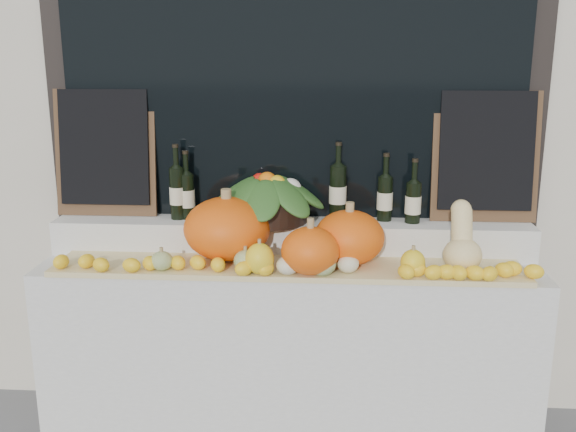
{
  "coord_description": "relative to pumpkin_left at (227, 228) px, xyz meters",
  "views": [
    {
      "loc": [
        0.18,
        -1.32,
        1.84
      ],
      "look_at": [
        0.0,
        1.45,
        1.12
      ],
      "focal_mm": 40.0,
      "sensor_mm": 36.0,
      "label": 1
    }
  ],
  "objects": [
    {
      "name": "display_sill",
      "position": [
        0.28,
        0.05,
        -0.61
      ],
      "size": [
        2.3,
        0.55,
        0.88
      ],
      "primitive_type": "cube",
      "color": "silver",
      "rests_on": "ground"
    },
    {
      "name": "rear_tier",
      "position": [
        0.28,
        0.2,
        -0.09
      ],
      "size": [
        2.3,
        0.25,
        0.16
      ],
      "primitive_type": "cube",
      "color": "silver",
      "rests_on": "display_sill"
    },
    {
      "name": "straw_bedding",
      "position": [
        0.28,
        -0.08,
        -0.16
      ],
      "size": [
        2.1,
        0.32,
        0.02
      ],
      "primitive_type": "cube",
      "color": "tan",
      "rests_on": "display_sill"
    },
    {
      "name": "pumpkin_left",
      "position": [
        0.0,
        0.0,
        0.0
      ],
      "size": [
        0.42,
        0.42,
        0.29
      ],
      "primitive_type": "ellipsoid",
      "rotation": [
        0.0,
        0.0,
        -0.05
      ],
      "color": "#FC5F0D",
      "rests_on": "straw_bedding"
    },
    {
      "name": "pumpkin_right",
      "position": [
        0.56,
        -0.03,
        -0.02
      ],
      "size": [
        0.38,
        0.38,
        0.24
      ],
      "primitive_type": "ellipsoid",
      "rotation": [
        0.0,
        0.0,
        0.25
      ],
      "color": "#FC5F0D",
      "rests_on": "straw_bedding"
    },
    {
      "name": "pumpkin_center",
      "position": [
        0.39,
        -0.18,
        -0.04
      ],
      "size": [
        0.32,
        0.32,
        0.21
      ],
      "primitive_type": "ellipsoid",
      "rotation": [
        0.0,
        0.0,
        -0.32
      ],
      "color": "#FC5F0D",
      "rests_on": "straw_bedding"
    },
    {
      "name": "butternut_squash",
      "position": [
        1.04,
        -0.09,
        -0.02
      ],
      "size": [
        0.17,
        0.22,
        0.3
      ],
      "color": "#F0D38D",
      "rests_on": "straw_bedding"
    },
    {
      "name": "decorative_gourds",
      "position": [
        0.32,
        -0.18,
        -0.09
      ],
      "size": [
        1.19,
        0.15,
        0.16
      ],
      "color": "#417122",
      "rests_on": "straw_bedding"
    },
    {
      "name": "lemon_heap",
      "position": [
        0.28,
        -0.19,
        -0.11
      ],
      "size": [
        2.2,
        0.16,
        0.06
      ],
      "primitive_type": null,
      "color": "yellow",
      "rests_on": "straw_bedding"
    },
    {
      "name": "produce_bowl",
      "position": [
        0.17,
        0.18,
        0.11
      ],
      "size": [
        0.59,
        0.59,
        0.25
      ],
      "color": "black",
      "rests_on": "rear_tier"
    },
    {
      "name": "wine_bottle_far_left",
      "position": [
        -0.27,
        0.2,
        0.12
      ],
      "size": [
        0.08,
        0.08,
        0.37
      ],
      "color": "black",
      "rests_on": "rear_tier"
    },
    {
      "name": "wine_bottle_near_left",
      "position": [
        -0.23,
        0.21,
        0.11
      ],
      "size": [
        0.08,
        0.08,
        0.33
      ],
      "color": "black",
      "rests_on": "rear_tier"
    },
    {
      "name": "wine_bottle_tall",
      "position": [
        0.51,
        0.24,
        0.13
      ],
      "size": [
        0.08,
        0.08,
        0.38
      ],
      "color": "black",
      "rests_on": "rear_tier"
    },
    {
      "name": "wine_bottle_near_right",
      "position": [
        0.73,
        0.23,
        0.1
      ],
      "size": [
        0.08,
        0.08,
        0.33
      ],
      "color": "black",
      "rests_on": "rear_tier"
    },
    {
      "name": "wine_bottle_far_right",
      "position": [
        0.86,
        0.2,
        0.09
      ],
      "size": [
        0.08,
        0.08,
        0.31
      ],
      "color": "black",
      "rests_on": "rear_tier"
    },
    {
      "name": "chalkboard_left",
      "position": [
        -0.64,
        0.26,
        0.31
      ],
      "size": [
        0.5,
        0.1,
        0.62
      ],
      "rotation": [
        -0.11,
        0.0,
        0.0
      ],
      "color": "#4C331E",
      "rests_on": "rear_tier"
    },
    {
      "name": "chalkboard_right",
      "position": [
        1.2,
        0.26,
        0.31
      ],
      "size": [
        0.5,
        0.1,
        0.62
      ],
      "rotation": [
        -0.11,
        0.0,
        0.0
      ],
      "color": "#4C331E",
      "rests_on": "rear_tier"
    }
  ]
}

